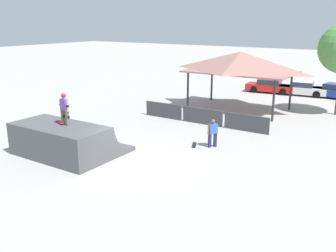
{
  "coord_description": "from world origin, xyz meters",
  "views": [
    {
      "loc": [
        10.61,
        -13.22,
        6.64
      ],
      "look_at": [
        -0.5,
        3.74,
        0.9
      ],
      "focal_mm": 40.0,
      "sensor_mm": 36.0,
      "label": 1
    }
  ],
  "objects_px": {
    "bystander_walking": "(213,132)",
    "parked_car_white": "(303,89)",
    "parked_car_red": "(270,86)",
    "skateboard_on_deck": "(60,122)",
    "skateboard_on_ground": "(194,145)",
    "skater_on_deck": "(64,107)"
  },
  "relations": [
    {
      "from": "parked_car_white",
      "to": "skateboard_on_deck",
      "type": "bearing_deg",
      "value": -111.6
    },
    {
      "from": "skateboard_on_deck",
      "to": "parked_car_white",
      "type": "relative_size",
      "value": 0.2
    },
    {
      "from": "bystander_walking",
      "to": "parked_car_white",
      "type": "bearing_deg",
      "value": -147.09
    },
    {
      "from": "skateboard_on_ground",
      "to": "skater_on_deck",
      "type": "bearing_deg",
      "value": -68.62
    },
    {
      "from": "skateboard_on_deck",
      "to": "skateboard_on_ground",
      "type": "bearing_deg",
      "value": 67.51
    },
    {
      "from": "skater_on_deck",
      "to": "skateboard_on_ground",
      "type": "relative_size",
      "value": 1.93
    },
    {
      "from": "parked_car_red",
      "to": "skateboard_on_deck",
      "type": "bearing_deg",
      "value": -103.44
    },
    {
      "from": "parked_car_red",
      "to": "parked_car_white",
      "type": "relative_size",
      "value": 1.06
    },
    {
      "from": "bystander_walking",
      "to": "skateboard_on_ground",
      "type": "height_order",
      "value": "bystander_walking"
    },
    {
      "from": "skateboard_on_deck",
      "to": "skateboard_on_ground",
      "type": "height_order",
      "value": "skateboard_on_deck"
    },
    {
      "from": "bystander_walking",
      "to": "parked_car_white",
      "type": "height_order",
      "value": "bystander_walking"
    },
    {
      "from": "parked_car_white",
      "to": "parked_car_red",
      "type": "bearing_deg",
      "value": 179.26
    },
    {
      "from": "skateboard_on_deck",
      "to": "skater_on_deck",
      "type": "bearing_deg",
      "value": 16.13
    },
    {
      "from": "parked_car_red",
      "to": "parked_car_white",
      "type": "height_order",
      "value": "same"
    },
    {
      "from": "skateboard_on_deck",
      "to": "bystander_walking",
      "type": "height_order",
      "value": "skateboard_on_deck"
    },
    {
      "from": "parked_car_red",
      "to": "skater_on_deck",
      "type": "bearing_deg",
      "value": -102.31
    },
    {
      "from": "parked_car_white",
      "to": "skater_on_deck",
      "type": "bearing_deg",
      "value": -110.53
    },
    {
      "from": "bystander_walking",
      "to": "parked_car_white",
      "type": "distance_m",
      "value": 17.62
    },
    {
      "from": "skateboard_on_ground",
      "to": "parked_car_red",
      "type": "bearing_deg",
      "value": 159.84
    },
    {
      "from": "skateboard_on_deck",
      "to": "parked_car_white",
      "type": "distance_m",
      "value": 23.74
    },
    {
      "from": "parked_car_white",
      "to": "bystander_walking",
      "type": "bearing_deg",
      "value": -97.4
    },
    {
      "from": "bystander_walking",
      "to": "parked_car_white",
      "type": "xyz_separation_m",
      "value": [
        0.32,
        17.62,
        -0.26
      ]
    }
  ]
}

